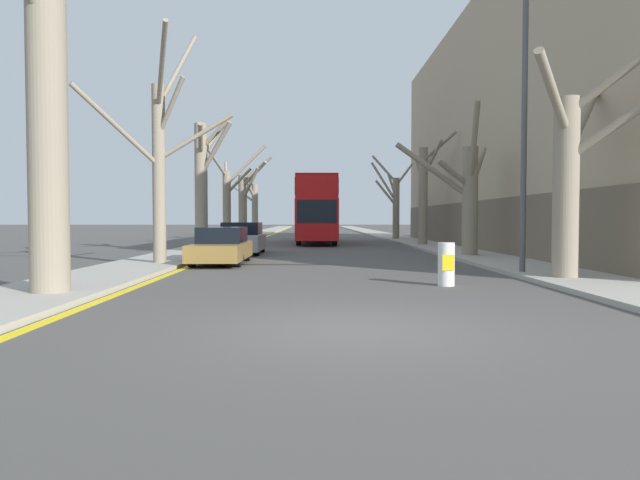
% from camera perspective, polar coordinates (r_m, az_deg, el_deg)
% --- Properties ---
extents(ground_plane, '(300.00, 300.00, 0.00)m').
position_cam_1_polar(ground_plane, '(8.37, 3.36, -8.92)').
color(ground_plane, '#4C4947').
extents(sidewalk_left, '(2.65, 120.00, 0.12)m').
position_cam_1_polar(sidewalk_left, '(58.49, -6.32, 0.60)').
color(sidewalk_left, '#A39E93').
rests_on(sidewalk_left, ground).
extents(sidewalk_right, '(2.65, 120.00, 0.12)m').
position_cam_1_polar(sidewalk_right, '(58.62, 5.95, 0.61)').
color(sidewalk_right, '#A39E93').
rests_on(sidewalk_right, ground).
extents(building_facade_right, '(10.08, 34.37, 12.88)m').
position_cam_1_polar(building_facade_right, '(33.13, 23.05, 10.33)').
color(building_facade_right, tan).
rests_on(building_facade_right, ground).
extents(kerb_line_stripe, '(0.24, 120.00, 0.01)m').
position_cam_1_polar(kerb_line_stripe, '(58.37, -4.84, 0.55)').
color(kerb_line_stripe, yellow).
rests_on(kerb_line_stripe, ground).
extents(street_tree_left_0, '(2.05, 3.18, 8.59)m').
position_cam_1_polar(street_tree_left_0, '(13.05, -25.59, 13.61)').
color(street_tree_left_0, gray).
rests_on(street_tree_left_0, ground).
extents(street_tree_left_1, '(4.59, 4.34, 8.18)m').
position_cam_1_polar(street_tree_left_1, '(20.14, -15.73, 7.88)').
color(street_tree_left_1, gray).
rests_on(street_tree_left_1, ground).
extents(street_tree_left_2, '(1.95, 3.32, 6.25)m').
position_cam_1_polar(street_tree_left_2, '(27.70, -11.67, 5.76)').
color(street_tree_left_2, gray).
rests_on(street_tree_left_2, ground).
extents(street_tree_left_3, '(3.42, 4.39, 6.16)m').
position_cam_1_polar(street_tree_left_3, '(35.45, -9.18, 4.01)').
color(street_tree_left_3, gray).
rests_on(street_tree_left_3, ground).
extents(street_tree_left_4, '(2.61, 2.16, 6.36)m').
position_cam_1_polar(street_tree_left_4, '(43.59, -7.54, 3.78)').
color(street_tree_left_4, gray).
rests_on(street_tree_left_4, ground).
extents(street_tree_left_5, '(2.56, 2.62, 5.30)m').
position_cam_1_polar(street_tree_left_5, '(52.14, -6.65, 3.28)').
color(street_tree_left_5, gray).
rests_on(street_tree_left_5, ground).
extents(street_tree_right_0, '(4.08, 4.37, 6.20)m').
position_cam_1_polar(street_tree_right_0, '(15.84, 24.10, 6.65)').
color(street_tree_right_0, gray).
rests_on(street_tree_right_0, ground).
extents(street_tree_right_1, '(4.11, 2.88, 6.19)m').
position_cam_1_polar(street_tree_right_1, '(24.32, 14.50, 4.55)').
color(street_tree_right_1, gray).
rests_on(street_tree_right_1, ground).
extents(street_tree_right_2, '(2.07, 3.02, 6.51)m').
position_cam_1_polar(street_tree_right_2, '(33.80, 10.38, 4.86)').
color(street_tree_right_2, gray).
rests_on(street_tree_right_2, ground).
extents(street_tree_right_3, '(3.45, 2.13, 6.54)m').
position_cam_1_polar(street_tree_right_3, '(43.79, 7.45, 3.87)').
color(street_tree_right_3, gray).
rests_on(street_tree_right_3, ground).
extents(double_decker_bus, '(2.53, 10.92, 4.21)m').
position_cam_1_polar(double_decker_bus, '(37.53, -0.38, 3.32)').
color(double_decker_bus, red).
rests_on(double_decker_bus, ground).
extents(parked_car_0, '(1.73, 4.60, 1.31)m').
position_cam_1_polar(parked_car_0, '(20.65, -9.80, -0.63)').
color(parked_car_0, olive).
rests_on(parked_car_0, ground).
extents(parked_car_1, '(1.88, 4.34, 1.45)m').
position_cam_1_polar(parked_car_1, '(26.38, -7.82, 0.11)').
color(parked_car_1, '#9EA3AD').
rests_on(parked_car_1, ground).
extents(lamp_post, '(1.40, 0.20, 9.31)m').
position_cam_1_polar(lamp_post, '(17.33, 19.51, 13.74)').
color(lamp_post, '#4C4F54').
rests_on(lamp_post, ground).
extents(traffic_bollard, '(0.40, 0.41, 1.04)m').
position_cam_1_polar(traffic_bollard, '(13.96, 12.51, -2.38)').
color(traffic_bollard, white).
rests_on(traffic_bollard, ground).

